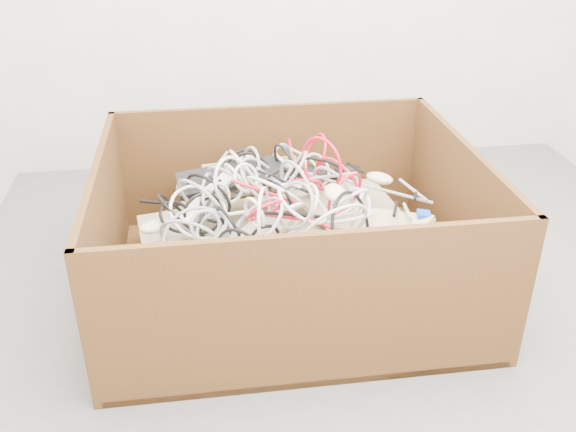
{
  "coord_description": "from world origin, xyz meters",
  "views": [
    {
      "loc": [
        -0.51,
        -1.77,
        1.42
      ],
      "look_at": [
        -0.22,
        0.27,
        0.3
      ],
      "focal_mm": 39.79,
      "sensor_mm": 36.0,
      "label": 1
    }
  ],
  "objects": [
    {
      "name": "mice_scatter",
      "position": [
        -0.16,
        0.28,
        0.34
      ],
      "size": [
        1.02,
        0.83,
        0.23
      ],
      "color": "beige",
      "rests_on": "keyboard_pile"
    },
    {
      "name": "ground",
      "position": [
        0.0,
        0.0,
        0.0
      ],
      "size": [
        3.0,
        3.0,
        0.0
      ],
      "primitive_type": "plane",
      "color": "#57575A",
      "rests_on": "ground"
    },
    {
      "name": "power_strip_right",
      "position": [
        -0.56,
        -0.04,
        0.32
      ],
      "size": [
        0.3,
        0.09,
        0.1
      ],
      "primitive_type": "cube",
      "rotation": [
        -0.1,
        0.17,
        -0.11
      ],
      "color": "white",
      "rests_on": "keyboard_pile"
    },
    {
      "name": "cardboard_box",
      "position": [
        -0.24,
        0.25,
        0.13
      ],
      "size": [
        1.34,
        1.11,
        0.57
      ],
      "color": "#361A0D",
      "rests_on": "ground"
    },
    {
      "name": "power_strip_left",
      "position": [
        -0.51,
        0.3,
        0.37
      ],
      "size": [
        0.22,
        0.25,
        0.12
      ],
      "primitive_type": "cube",
      "rotation": [
        0.14,
        -0.26,
        0.85
      ],
      "color": "white",
      "rests_on": "keyboard_pile"
    },
    {
      "name": "cable_tangle",
      "position": [
        -0.28,
        0.22,
        0.4
      ],
      "size": [
        1.15,
        0.91,
        0.45
      ],
      "color": "#939298",
      "rests_on": "keyboard_pile"
    },
    {
      "name": "keyboard_pile",
      "position": [
        -0.21,
        0.28,
        0.27
      ],
      "size": [
        1.01,
        0.85,
        0.34
      ],
      "color": "#BBB684",
      "rests_on": "cardboard_box"
    },
    {
      "name": "vga_plug",
      "position": [
        0.24,
        0.11,
        0.36
      ],
      "size": [
        0.05,
        0.05,
        0.03
      ],
      "primitive_type": "cube",
      "rotation": [
        0.09,
        0.14,
        -0.15
      ],
      "color": "#0D38CA",
      "rests_on": "keyboard_pile"
    }
  ]
}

